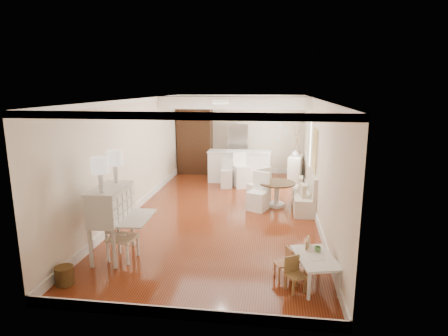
% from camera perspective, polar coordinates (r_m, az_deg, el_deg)
% --- Properties ---
extents(room, '(9.00, 9.04, 2.82)m').
position_cam_1_polar(room, '(9.35, 0.45, 5.50)').
color(room, brown).
rests_on(room, ground).
extents(secretary_bureau, '(1.09, 1.11, 1.34)m').
position_cam_1_polar(secretary_bureau, '(7.21, -16.73, -7.90)').
color(secretary_bureau, beige).
rests_on(secretary_bureau, ground).
extents(gustavian_armchair, '(0.56, 0.56, 0.86)m').
position_cam_1_polar(gustavian_armchair, '(7.13, -15.21, -10.10)').
color(gustavian_armchair, white).
rests_on(gustavian_armchair, ground).
extents(wicker_basket, '(0.37, 0.37, 0.29)m').
position_cam_1_polar(wicker_basket, '(6.71, -23.11, -14.83)').
color(wicker_basket, '#4E3518').
rests_on(wicker_basket, ground).
extents(kids_table, '(0.78, 1.05, 0.47)m').
position_cam_1_polar(kids_table, '(6.32, 13.63, -14.94)').
color(kids_table, white).
rests_on(kids_table, ground).
extents(kids_chair_a, '(0.33, 0.33, 0.52)m').
position_cam_1_polar(kids_chair_a, '(6.40, 8.95, -14.16)').
color(kids_chair_a, tan).
rests_on(kids_chair_a, ground).
extents(kids_chair_b, '(0.36, 0.36, 0.63)m').
position_cam_1_polar(kids_chair_b, '(6.63, 11.36, -12.76)').
color(kids_chair_b, tan).
rests_on(kids_chair_b, ground).
extents(kids_chair_c, '(0.36, 0.36, 0.55)m').
position_cam_1_polar(kids_chair_c, '(6.06, 10.87, -15.69)').
color(kids_chair_c, '#997845').
rests_on(kids_chair_c, ground).
extents(banquette, '(0.52, 1.60, 0.98)m').
position_cam_1_polar(banquette, '(9.78, 12.01, -3.39)').
color(banquette, silver).
rests_on(banquette, ground).
extents(dining_table, '(1.07, 1.07, 0.65)m').
position_cam_1_polar(dining_table, '(9.92, 8.03, -4.01)').
color(dining_table, '#3F2914').
rests_on(dining_table, ground).
extents(slip_chair_near, '(0.60, 0.61, 0.96)m').
position_cam_1_polar(slip_chair_near, '(9.54, 5.19, -3.62)').
color(slip_chair_near, white).
rests_on(slip_chair_near, ground).
extents(slip_chair_far, '(0.68, 0.68, 0.99)m').
position_cam_1_polar(slip_chair_far, '(10.19, 5.32, -2.48)').
color(slip_chair_far, white).
rests_on(slip_chair_far, ground).
extents(breakfast_counter, '(2.05, 0.65, 1.03)m').
position_cam_1_polar(breakfast_counter, '(12.31, 2.33, 0.24)').
color(breakfast_counter, white).
rests_on(breakfast_counter, ground).
extents(bar_stool_left, '(0.38, 0.38, 0.90)m').
position_cam_1_polar(bar_stool_left, '(11.58, 0.43, -0.86)').
color(bar_stool_left, silver).
rests_on(bar_stool_left, ground).
extents(bar_stool_right, '(0.58, 0.58, 1.09)m').
position_cam_1_polar(bar_stool_right, '(11.61, 2.65, -0.35)').
color(bar_stool_right, white).
rests_on(bar_stool_right, ground).
extents(pantry_cabinet, '(1.20, 0.60, 2.30)m').
position_cam_1_polar(pantry_cabinet, '(13.50, -4.44, 4.03)').
color(pantry_cabinet, '#381E11').
rests_on(pantry_cabinet, ground).
extents(fridge, '(0.75, 0.65, 1.80)m').
position_cam_1_polar(fridge, '(13.25, 3.63, 2.79)').
color(fridge, silver).
rests_on(fridge, ground).
extents(sideboard, '(0.58, 0.96, 0.86)m').
position_cam_1_polar(sideboard, '(12.58, 10.87, -0.11)').
color(sideboard, silver).
rests_on(sideboard, ground).
extents(pencil_cup, '(0.11, 0.11, 0.08)m').
position_cam_1_polar(pencil_cup, '(6.39, 14.09, -11.91)').
color(pencil_cup, '#629B5A').
rests_on(pencil_cup, kids_table).
extents(branch_vase, '(0.26, 0.26, 0.21)m').
position_cam_1_polar(branch_vase, '(12.50, 10.77, 2.31)').
color(branch_vase, white).
rests_on(branch_vase, sideboard).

